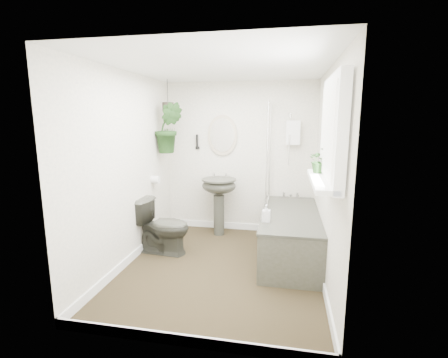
# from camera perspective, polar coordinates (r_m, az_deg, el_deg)

# --- Properties ---
(floor) EXTENTS (2.30, 2.80, 0.02)m
(floor) POSITION_cam_1_polar(r_m,az_deg,el_deg) (4.02, -0.42, -15.40)
(floor) COLOR black
(floor) RESTS_ON ground
(ceiling) EXTENTS (2.30, 2.80, 0.02)m
(ceiling) POSITION_cam_1_polar(r_m,az_deg,el_deg) (3.66, -0.47, 19.34)
(ceiling) COLOR white
(ceiling) RESTS_ON ground
(wall_back) EXTENTS (2.30, 0.02, 2.30)m
(wall_back) POSITION_cam_1_polar(r_m,az_deg,el_deg) (5.04, 2.73, 3.71)
(wall_back) COLOR #EFE7CD
(wall_back) RESTS_ON ground
(wall_front) EXTENTS (2.30, 0.02, 2.30)m
(wall_front) POSITION_cam_1_polar(r_m,az_deg,el_deg) (2.33, -7.33, -4.53)
(wall_front) COLOR #EFE7CD
(wall_front) RESTS_ON ground
(wall_left) EXTENTS (0.02, 2.80, 2.30)m
(wall_left) POSITION_cam_1_polar(r_m,az_deg,el_deg) (4.06, -16.73, 1.58)
(wall_left) COLOR #EFE7CD
(wall_left) RESTS_ON ground
(wall_right) EXTENTS (0.02, 2.80, 2.30)m
(wall_right) POSITION_cam_1_polar(r_m,az_deg,el_deg) (3.62, 17.84, 0.48)
(wall_right) COLOR #EFE7CD
(wall_right) RESTS_ON ground
(skirting) EXTENTS (2.30, 2.80, 0.10)m
(skirting) POSITION_cam_1_polar(r_m,az_deg,el_deg) (4.00, -0.42, -14.63)
(skirting) COLOR white
(skirting) RESTS_ON floor
(bathtub) EXTENTS (0.72, 1.72, 0.58)m
(bathtub) POSITION_cam_1_polar(r_m,az_deg,el_deg) (4.30, 11.58, -9.52)
(bathtub) COLOR #34342C
(bathtub) RESTS_ON floor
(bath_screen) EXTENTS (0.04, 0.72, 1.40)m
(bath_screen) POSITION_cam_1_polar(r_m,az_deg,el_deg) (4.57, 7.84, 4.54)
(bath_screen) COLOR silver
(bath_screen) RESTS_ON bathtub
(shower_box) EXTENTS (0.20, 0.10, 0.35)m
(shower_box) POSITION_cam_1_polar(r_m,az_deg,el_deg) (4.89, 12.06, 7.98)
(shower_box) COLOR white
(shower_box) RESTS_ON wall_back
(oval_mirror) EXTENTS (0.46, 0.03, 0.62)m
(oval_mirror) POSITION_cam_1_polar(r_m,az_deg,el_deg) (5.02, -0.29, 7.70)
(oval_mirror) COLOR tan
(oval_mirror) RESTS_ON wall_back
(wall_sconce) EXTENTS (0.04, 0.04, 0.22)m
(wall_sconce) POSITION_cam_1_polar(r_m,az_deg,el_deg) (5.11, -4.75, 6.59)
(wall_sconce) COLOR black
(wall_sconce) RESTS_ON wall_back
(toilet_roll_holder) EXTENTS (0.11, 0.11, 0.11)m
(toilet_roll_holder) POSITION_cam_1_polar(r_m,az_deg,el_deg) (4.70, -11.99, -0.11)
(toilet_roll_holder) COLOR white
(toilet_roll_holder) RESTS_ON wall_left
(window_recess) EXTENTS (0.08, 1.00, 0.90)m
(window_recess) POSITION_cam_1_polar(r_m,az_deg,el_deg) (2.87, 18.63, 7.96)
(window_recess) COLOR white
(window_recess) RESTS_ON wall_right
(window_sill) EXTENTS (0.18, 1.00, 0.04)m
(window_sill) POSITION_cam_1_polar(r_m,az_deg,el_deg) (2.91, 16.78, -0.25)
(window_sill) COLOR white
(window_sill) RESTS_ON wall_right
(window_blinds) EXTENTS (0.01, 0.86, 0.76)m
(window_blinds) POSITION_cam_1_polar(r_m,az_deg,el_deg) (2.87, 17.73, 8.01)
(window_blinds) COLOR white
(window_blinds) RESTS_ON wall_right
(toilet) EXTENTS (0.74, 0.46, 0.72)m
(toilet) POSITION_cam_1_polar(r_m,az_deg,el_deg) (4.38, -10.70, -8.12)
(toilet) COLOR #34342C
(toilet) RESTS_ON floor
(pedestal_sink) EXTENTS (0.55, 0.48, 0.87)m
(pedestal_sink) POSITION_cam_1_polar(r_m,az_deg,el_deg) (4.93, -0.89, -4.90)
(pedestal_sink) COLOR #34342C
(pedestal_sink) RESTS_ON floor
(sill_plant) EXTENTS (0.25, 0.23, 0.24)m
(sill_plant) POSITION_cam_1_polar(r_m,az_deg,el_deg) (3.17, 16.53, 3.19)
(sill_plant) COLOR black
(sill_plant) RESTS_ON window_sill
(hanging_plant) EXTENTS (0.46, 0.41, 0.72)m
(hanging_plant) POSITION_cam_1_polar(r_m,az_deg,el_deg) (4.80, -9.71, 8.83)
(hanging_plant) COLOR black
(hanging_plant) RESTS_ON ceiling
(soap_bottle) EXTENTS (0.09, 0.09, 0.20)m
(soap_bottle) POSITION_cam_1_polar(r_m,az_deg,el_deg) (3.79, 7.44, -5.97)
(soap_bottle) COLOR #333030
(soap_bottle) RESTS_ON bathtub
(hanging_pot) EXTENTS (0.16, 0.16, 0.12)m
(hanging_pot) POSITION_cam_1_polar(r_m,az_deg,el_deg) (4.80, -9.82, 12.43)
(hanging_pot) COLOR #2A241D
(hanging_pot) RESTS_ON ceiling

